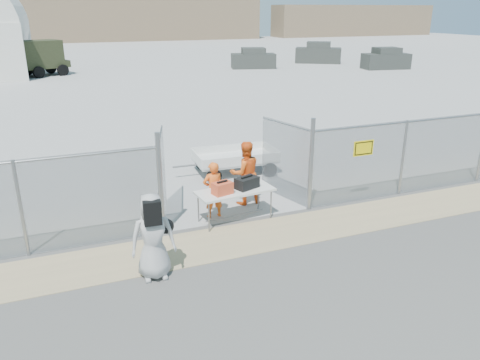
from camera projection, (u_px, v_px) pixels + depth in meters
name	position (u px, v px, depth m)	size (l,w,h in m)	color
ground	(273.00, 256.00, 10.26)	(160.00, 160.00, 0.00)	#3D3D3D
tarmac_inside	(95.00, 63.00, 47.00)	(160.00, 80.00, 0.01)	#9D9D9D
dirt_strip	(255.00, 236.00, 11.13)	(44.00, 1.60, 0.01)	tan
distant_hills	(103.00, 13.00, 78.66)	(140.00, 6.00, 9.00)	#7F684F
chain_link_fence	(240.00, 180.00, 11.63)	(40.00, 0.20, 2.20)	gray
folding_table	(235.00, 205.00, 11.87)	(1.96, 0.82, 0.83)	silver
orange_bag	(222.00, 188.00, 11.43)	(0.47, 0.32, 0.30)	#E3502B
black_duffel	(247.00, 183.00, 11.81)	(0.59, 0.35, 0.28)	black
security_worker_left	(213.00, 190.00, 11.95)	(0.55, 0.36, 1.50)	orange
security_worker_right	(245.00, 173.00, 12.77)	(0.87, 0.67, 1.78)	orange
visitor	(153.00, 237.00, 9.18)	(0.88, 0.57, 1.79)	#A8A8A8
utility_trailer	(235.00, 161.00, 15.38)	(3.43, 1.77, 0.83)	silver
military_truck	(29.00, 59.00, 37.13)	(5.87, 2.17, 2.80)	#2B301B
parked_vehicle_near	(253.00, 58.00, 42.81)	(3.97, 1.79, 1.79)	#363A36
parked_vehicle_mid	(318.00, 53.00, 47.10)	(4.48, 2.03, 2.03)	#363A36
parked_vehicle_far	(386.00, 59.00, 42.33)	(4.11, 1.86, 1.86)	#363A36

